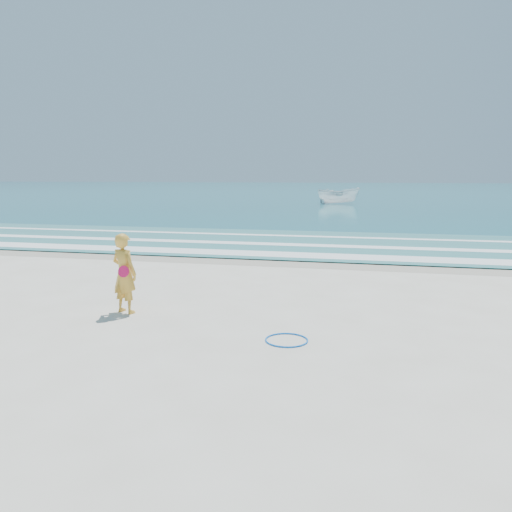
# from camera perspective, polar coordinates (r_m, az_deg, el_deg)

# --- Properties ---
(ground) EXTENTS (400.00, 400.00, 0.00)m
(ground) POSITION_cam_1_polar(r_m,az_deg,el_deg) (10.23, -5.91, -9.04)
(ground) COLOR silver
(ground) RESTS_ON ground
(wet_sand) EXTENTS (400.00, 2.40, 0.00)m
(wet_sand) POSITION_cam_1_polar(r_m,az_deg,el_deg) (18.73, 3.03, -0.60)
(wet_sand) COLOR #B2A893
(wet_sand) RESTS_ON ground
(ocean) EXTENTS (400.00, 190.00, 0.04)m
(ocean) POSITION_cam_1_polar(r_m,az_deg,el_deg) (114.27, 11.53, 7.47)
(ocean) COLOR #19727F
(ocean) RESTS_ON ground
(shallow) EXTENTS (400.00, 10.00, 0.01)m
(shallow) POSITION_cam_1_polar(r_m,az_deg,el_deg) (23.61, 5.15, 1.53)
(shallow) COLOR #59B7AD
(shallow) RESTS_ON ocean
(foam_near) EXTENTS (400.00, 1.40, 0.01)m
(foam_near) POSITION_cam_1_polar(r_m,az_deg,el_deg) (19.99, 3.68, 0.16)
(foam_near) COLOR white
(foam_near) RESTS_ON shallow
(foam_mid) EXTENTS (400.00, 0.90, 0.01)m
(foam_mid) POSITION_cam_1_polar(r_m,az_deg,el_deg) (22.82, 4.87, 1.28)
(foam_mid) COLOR white
(foam_mid) RESTS_ON shallow
(foam_far) EXTENTS (400.00, 0.60, 0.01)m
(foam_far) POSITION_cam_1_polar(r_m,az_deg,el_deg) (26.07, 5.91, 2.26)
(foam_far) COLOR white
(foam_far) RESTS_ON shallow
(hoop) EXTENTS (0.98, 0.98, 0.03)m
(hoop) POSITION_cam_1_polar(r_m,az_deg,el_deg) (9.90, 3.51, -9.56)
(hoop) COLOR blue
(hoop) RESTS_ON ground
(boat) EXTENTS (4.93, 2.73, 1.80)m
(boat) POSITION_cam_1_polar(r_m,az_deg,el_deg) (56.02, 9.42, 6.81)
(boat) COLOR white
(boat) RESTS_ON ocean
(woman) EXTENTS (0.79, 0.65, 1.88)m
(woman) POSITION_cam_1_polar(r_m,az_deg,el_deg) (12.01, -14.82, -1.93)
(woman) COLOR gold
(woman) RESTS_ON ground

